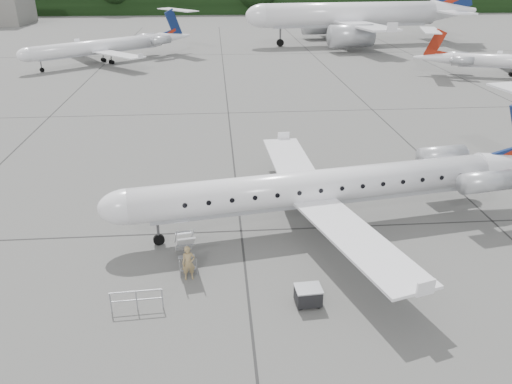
{
  "coord_description": "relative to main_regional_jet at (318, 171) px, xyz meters",
  "views": [
    {
      "loc": [
        -5.05,
        -21.69,
        13.88
      ],
      "look_at": [
        -3.04,
        3.2,
        2.3
      ],
      "focal_mm": 35.0,
      "sensor_mm": 36.0,
      "label": 1
    }
  ],
  "objects": [
    {
      "name": "bg_regional_left",
      "position": [
        -22.27,
        51.84,
        0.09
      ],
      "size": [
        32.63,
        31.45,
        6.96
      ],
      "primitive_type": null,
      "rotation": [
        0.0,
        0.0,
        0.67
      ],
      "color": "white",
      "rests_on": "ground"
    },
    {
      "name": "main_regional_jet",
      "position": [
        0.0,
        0.0,
        0.0
      ],
      "size": [
        29.22,
        23.13,
        6.78
      ],
      "primitive_type": null,
      "rotation": [
        0.0,
        0.0,
        0.16
      ],
      "color": "white",
      "rests_on": "ground"
    },
    {
      "name": "ground",
      "position": [
        -0.4,
        -3.3,
        -3.39
      ],
      "size": [
        320.0,
        320.0,
        0.0
      ],
      "primitive_type": "plane",
      "color": "slate",
      "rests_on": "ground"
    },
    {
      "name": "baggage_cart",
      "position": [
        -1.7,
        -7.23,
        -2.91
      ],
      "size": [
        1.17,
        0.97,
        0.96
      ],
      "primitive_type": null,
      "rotation": [
        0.0,
        0.0,
        0.07
      ],
      "color": "black",
      "rests_on": "ground"
    },
    {
      "name": "passenger",
      "position": [
        -7.03,
        -4.78,
        -2.52
      ],
      "size": [
        0.69,
        0.5,
        1.75
      ],
      "primitive_type": "imported",
      "rotation": [
        0.0,
        0.0,
        0.14
      ],
      "color": "#957D51",
      "rests_on": "ground"
    },
    {
      "name": "safety_railing",
      "position": [
        -9.19,
        -7.02,
        -2.89
      ],
      "size": [
        2.2,
        0.21,
        1.0
      ],
      "primitive_type": null,
      "rotation": [
        0.0,
        0.0,
        0.06
      ],
      "color": "#989BA0",
      "rests_on": "ground"
    },
    {
      "name": "airstair",
      "position": [
        -7.25,
        -3.44,
        -2.33
      ],
      "size": [
        1.24,
        2.53,
        2.13
      ],
      "primitive_type": null,
      "rotation": [
        0.0,
        0.0,
        0.16
      ],
      "color": "white",
      "rests_on": "ground"
    },
    {
      "name": "bg_narrowbody",
      "position": [
        18.89,
        67.66,
        3.86
      ],
      "size": [
        43.28,
        33.24,
        14.51
      ],
      "primitive_type": null,
      "rotation": [
        0.0,
        0.0,
        0.11
      ],
      "color": "white",
      "rests_on": "ground"
    }
  ]
}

